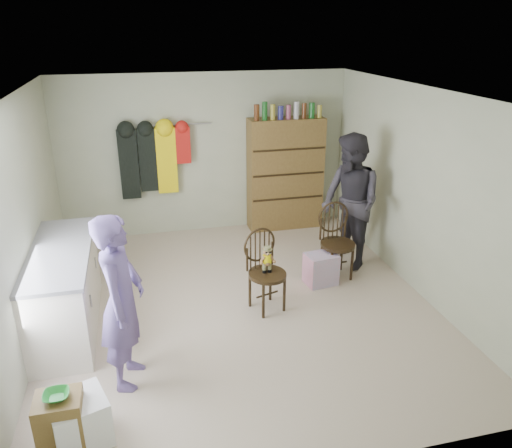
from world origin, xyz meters
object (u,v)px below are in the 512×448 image
object	(u,v)px
chair_far	(336,238)
dresser	(285,173)
chair_front	(265,266)
counter	(65,289)

from	to	relation	value
chair_far	dresser	size ratio (longest dim) A/B	0.49
dresser	chair_front	bearing A→B (deg)	-111.88
chair_front	dresser	xyz separation A→B (m)	(0.97, 2.41, 0.37)
chair_front	chair_far	bearing A→B (deg)	9.67
chair_far	dresser	distance (m)	1.88
counter	chair_far	xyz separation A→B (m)	(3.35, 0.47, 0.07)
chair_far	dresser	xyz separation A→B (m)	(-0.15, 1.83, 0.38)
chair_front	counter	bearing A→B (deg)	159.24
chair_front	dresser	world-z (taller)	dresser
counter	chair_far	bearing A→B (deg)	7.90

